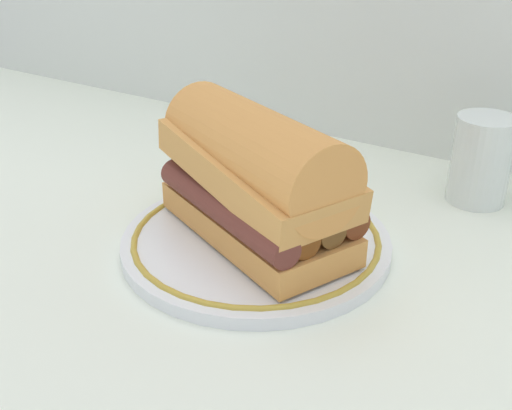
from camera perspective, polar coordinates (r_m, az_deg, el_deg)
The scene contains 4 objects.
ground_plane at distance 0.59m, azimuth -1.69°, elevation -4.15°, with size 1.50×1.50×0.00m, color silver.
plate at distance 0.59m, azimuth 0.00°, elevation -3.21°, with size 0.25×0.25×0.01m.
sausage_sandwich at distance 0.56m, azimuth 0.00°, elevation 2.65°, with size 0.22×0.17×0.12m.
drinking_glass at distance 0.71m, azimuth 19.60°, elevation 3.44°, with size 0.06×0.06×0.09m.
Camera 1 is at (0.28, -0.42, 0.31)m, focal length 44.29 mm.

